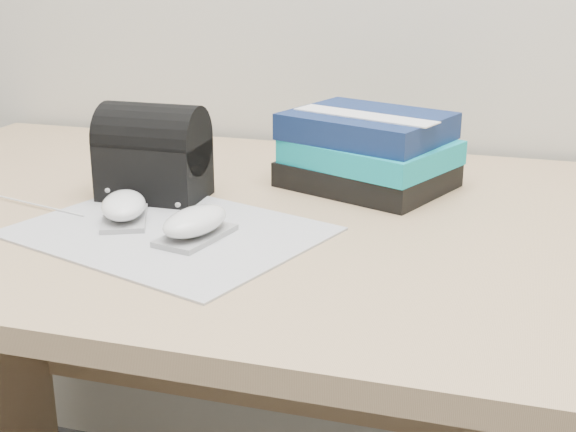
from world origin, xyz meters
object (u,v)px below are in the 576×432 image
(mouse_rear, at_px, (124,208))
(pouch, at_px, (153,153))
(desk, at_px, (365,357))
(book_stack, at_px, (368,151))
(mouse_front, at_px, (195,224))

(mouse_rear, xyz_separation_m, pouch, (-0.01, 0.11, 0.04))
(desk, height_order, pouch, pouch)
(desk, bearing_deg, book_stack, 103.38)
(mouse_rear, distance_m, mouse_front, 0.12)
(book_stack, bearing_deg, mouse_rear, -136.32)
(mouse_front, relative_size, book_stack, 0.41)
(mouse_rear, relative_size, mouse_front, 1.01)
(mouse_rear, height_order, mouse_front, mouse_front)
(mouse_front, bearing_deg, desk, 47.46)
(mouse_rear, relative_size, book_stack, 0.42)
(desk, xyz_separation_m, pouch, (-0.30, -0.05, 0.30))
(mouse_front, xyz_separation_m, book_stack, (0.16, 0.29, 0.03))
(desk, xyz_separation_m, mouse_front, (-0.18, -0.19, 0.26))
(desk, relative_size, mouse_front, 13.87)
(desk, relative_size, mouse_rear, 13.80)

